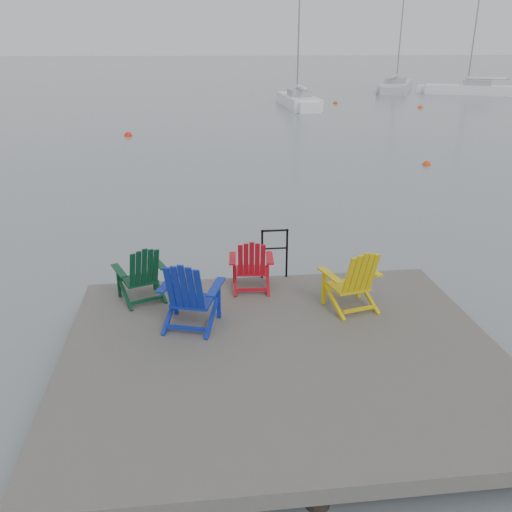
{
  "coord_description": "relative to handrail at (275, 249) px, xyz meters",
  "views": [
    {
      "loc": [
        -1.12,
        -6.32,
        4.41
      ],
      "look_at": [
        -0.06,
        2.63,
        0.85
      ],
      "focal_mm": 38.0,
      "sensor_mm": 36.0,
      "label": 1
    }
  ],
  "objects": [
    {
      "name": "ground",
      "position": [
        -0.25,
        -2.45,
        -1.04
      ],
      "size": [
        400.0,
        400.0,
        0.0
      ],
      "primitive_type": "plane",
      "color": "slate",
      "rests_on": "ground"
    },
    {
      "name": "dock",
      "position": [
        -0.25,
        -2.45,
        -0.69
      ],
      "size": [
        6.0,
        5.0,
        1.4
      ],
      "color": "#2A2725",
      "rests_on": "ground"
    },
    {
      "name": "chair_blue",
      "position": [
        -1.49,
        -1.65,
        0.0
      ],
      "size": [
        1.02,
        0.97,
        1.08
      ],
      "rotation": [
        0.0,
        0.0,
        -0.3
      ],
      "color": "#0E2395",
      "rests_on": "dock"
    },
    {
      "name": "chair_green",
      "position": [
        -2.25,
        -0.67,
        -0.06
      ],
      "size": [
        0.92,
        0.88,
        0.96
      ],
      "rotation": [
        0.0,
        0.0,
        0.38
      ],
      "color": "#0A381F",
      "rests_on": "dock"
    },
    {
      "name": "buoy_a",
      "position": [
        7.63,
        11.04,
        -1.04
      ],
      "size": [
        0.33,
        0.33,
        0.33
      ],
      "primitive_type": "sphere",
      "color": "#EF440E",
      "rests_on": "ground"
    },
    {
      "name": "sailboat_mid",
      "position": [
        18.72,
        44.53,
        -0.69
      ],
      "size": [
        6.58,
        10.17,
        13.6
      ],
      "rotation": [
        0.0,
        0.0,
        -0.44
      ],
      "color": "silver",
      "rests_on": "ground"
    },
    {
      "name": "sailboat_near",
      "position": [
        6.56,
        31.78,
        -0.69
      ],
      "size": [
        2.03,
        7.62,
        10.61
      ],
      "rotation": [
        0.0,
        0.0,
        0.01
      ],
      "color": "white",
      "rests_on": "ground"
    },
    {
      "name": "buoy_c",
      "position": [
        15.18,
        29.81,
        -1.04
      ],
      "size": [
        0.37,
        0.37,
        0.37
      ],
      "primitive_type": "sphere",
      "color": "#F6460E",
      "rests_on": "ground"
    },
    {
      "name": "chair_red",
      "position": [
        -0.46,
        -0.47,
        -0.07
      ],
      "size": [
        0.78,
        0.73,
        0.93
      ],
      "rotation": [
        0.0,
        0.0,
        -0.08
      ],
      "color": "red",
      "rests_on": "dock"
    },
    {
      "name": "buoy_b",
      "position": [
        -4.53,
        19.49,
        -1.04
      ],
      "size": [
        0.41,
        0.41,
        0.41
      ],
      "primitive_type": "sphere",
      "color": "red",
      "rests_on": "ground"
    },
    {
      "name": "buoy_d",
      "position": [
        9.85,
        33.48,
        -1.04
      ],
      "size": [
        0.37,
        0.37,
        0.37
      ],
      "primitive_type": "sphere",
      "color": "#C23B0B",
      "rests_on": "ground"
    },
    {
      "name": "handrail",
      "position": [
        0.0,
        0.0,
        0.0
      ],
      "size": [
        0.48,
        0.04,
        0.9
      ],
      "color": "black",
      "rests_on": "dock"
    },
    {
      "name": "sailboat_far",
      "position": [
        24.16,
        39.77,
        -0.69
      ],
      "size": [
        8.02,
        5.67,
        11.1
      ],
      "rotation": [
        0.0,
        0.0,
        1.07
      ],
      "color": "white",
      "rests_on": "ground"
    },
    {
      "name": "chair_yellow",
      "position": [
        1.02,
        -1.37,
        -0.02
      ],
      "size": [
        0.94,
        0.89,
        1.03
      ],
      "rotation": [
        0.0,
        0.0,
        0.24
      ],
      "color": "#DCBB0C",
      "rests_on": "dock"
    }
  ]
}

